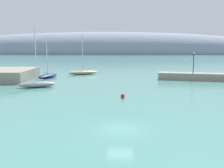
% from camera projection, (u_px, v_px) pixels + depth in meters
% --- Properties ---
extents(water, '(600.00, 600.00, 0.00)m').
position_uv_depth(water, '(120.00, 129.00, 24.77)').
color(water, teal).
rests_on(water, ground).
extents(breakwater_rocks, '(24.58, 8.37, 1.53)m').
position_uv_depth(breakwater_rocks, '(215.00, 77.00, 57.59)').
color(breakwater_rocks, gray).
rests_on(breakwater_rocks, ground).
extents(distant_ridge, '(323.20, 56.76, 35.32)m').
position_uv_depth(distant_ridge, '(105.00, 54.00, 215.78)').
color(distant_ridge, gray).
rests_on(distant_ridge, ground).
extents(sailboat_grey_near_shore, '(7.08, 4.18, 10.94)m').
position_uv_depth(sailboat_grey_near_shore, '(37.00, 84.00, 48.45)').
color(sailboat_grey_near_shore, gray).
rests_on(sailboat_grey_near_shore, water).
extents(sailboat_navy_mid_mooring, '(4.33, 7.72, 9.72)m').
position_uv_depth(sailboat_navy_mid_mooring, '(48.00, 76.00, 61.84)').
color(sailboat_navy_mid_mooring, navy).
rests_on(sailboat_navy_mid_mooring, water).
extents(sailboat_sand_outer_mooring, '(8.26, 4.48, 10.60)m').
position_uv_depth(sailboat_sand_outer_mooring, '(83.00, 72.00, 69.31)').
color(sailboat_sand_outer_mooring, '#C6B284').
rests_on(sailboat_sand_outer_mooring, water).
extents(mooring_buoy_red, '(0.63, 0.63, 0.63)m').
position_uv_depth(mooring_buoy_red, '(123.00, 96.00, 38.88)').
color(mooring_buoy_red, red).
rests_on(mooring_buoy_red, water).
extents(harbor_lamp_post, '(0.36, 0.36, 4.67)m').
position_uv_depth(harbor_lamp_post, '(194.00, 61.00, 56.54)').
color(harbor_lamp_post, black).
rests_on(harbor_lamp_post, breakwater_rocks).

